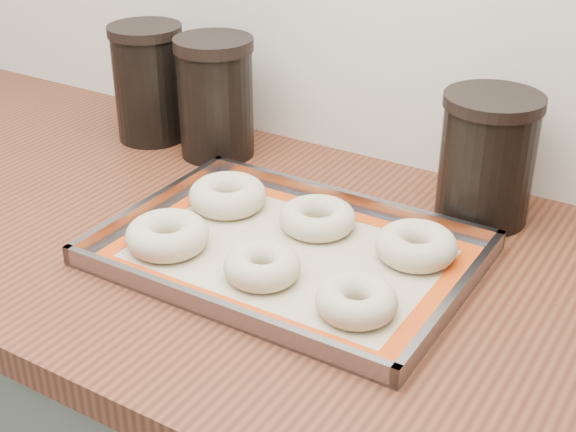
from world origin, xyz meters
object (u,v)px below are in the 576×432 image
Objects in this scene: bagel_front_right at (356,301)px; canister_right at (487,158)px; canister_mid at (216,97)px; bagel_back_mid at (317,218)px; bagel_front_left at (167,235)px; bagel_back_left at (228,195)px; canister_left at (149,83)px; bagel_back_right at (416,246)px; bagel_front_mid at (262,266)px; baking_tray at (288,252)px.

bagel_front_right is 0.53× the size of canister_right.
canister_mid is at bearing 144.25° from bagel_front_right.
bagel_front_left is at bearing -133.67° from bagel_back_mid.
bagel_front_right is at bearing -0.57° from bagel_front_left.
bagel_back_left is 0.57× the size of canister_left.
bagel_front_left and bagel_back_right have the same top height.
bagel_front_mid is 0.20m from bagel_back_left.
bagel_front_right is 0.49× the size of canister_left.
bagel_back_mid is 0.44m from canister_left.
canister_left is 1.01× the size of canister_mid.
canister_left is at bearing 165.36° from bagel_back_right.
canister_left is at bearing 151.81° from bagel_front_right.
bagel_front_right is 0.49× the size of canister_mid.
bagel_front_left reaches higher than bagel_front_right.
bagel_front_right is (0.13, -0.01, -0.00)m from bagel_front_mid.
bagel_front_mid is 0.51m from canister_left.
baking_tray is at bearing -89.12° from bagel_back_mid.
baking_tray is 0.08m from bagel_back_mid.
bagel_front_right is at bearing -93.27° from bagel_back_right.
bagel_front_left is 0.98× the size of bagel_back_left.
canister_left is (-0.55, 0.14, 0.07)m from bagel_back_right.
bagel_back_left is 0.61× the size of canister_right.
bagel_front_left is at bearing -47.07° from canister_left.
bagel_back_left reaches higher than bagel_back_mid.
canister_right is (0.17, 0.30, 0.07)m from bagel_front_mid.
bagel_front_right reaches higher than baking_tray.
canister_mid is (-0.27, 0.22, 0.09)m from baking_tray.
bagel_back_left reaches higher than baking_tray.
canister_right is at bearing 1.71° from canister_mid.
bagel_back_mid is at bearing -28.03° from canister_mid.
canister_right is at bearing 60.78° from bagel_front_mid.
bagel_back_right is (0.01, 0.15, 0.00)m from bagel_front_right.
bagel_front_left is 1.04× the size of bagel_back_right.
canister_right is at bearing 53.93° from baking_tray.
canister_mid is (-0.13, 0.29, 0.07)m from bagel_front_left.
bagel_back_mid is (-0.00, 0.08, 0.01)m from baking_tray.
bagel_front_left is 0.28m from bagel_front_right.
bagel_front_mid is 0.49× the size of canister_left.
bagel_back_left is at bearing -151.53° from canister_right.
canister_left is at bearing 150.05° from bagel_back_left.
canister_mid is 0.44m from canister_right.
bagel_front_left is 1.14× the size of bagel_front_mid.
bagel_back_right is at bearing 86.73° from bagel_front_right.
baking_tray is 0.16m from bagel_back_right.
bagel_front_right is at bearing -47.60° from bagel_back_mid.
canister_right reaches higher than bagel_back_mid.
canister_right is (0.04, 0.31, 0.07)m from bagel_front_right.
baking_tray is 0.07m from bagel_front_mid.
bagel_back_mid is (0.14, 0.01, -0.00)m from bagel_back_left.
bagel_front_mid is 0.13m from bagel_front_right.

